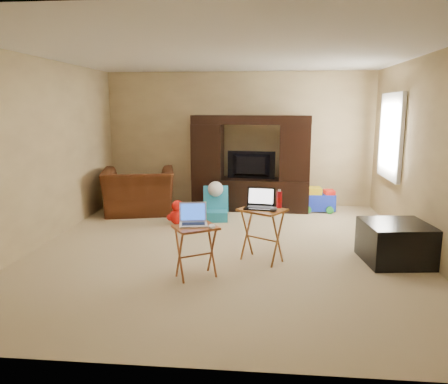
# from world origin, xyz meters

# --- Properties ---
(floor) EXTENTS (5.50, 5.50, 0.00)m
(floor) POSITION_xyz_m (0.00, 0.00, 0.00)
(floor) COLOR #C7B089
(floor) RESTS_ON ground
(ceiling) EXTENTS (5.50, 5.50, 0.00)m
(ceiling) POSITION_xyz_m (0.00, 0.00, 2.50)
(ceiling) COLOR silver
(ceiling) RESTS_ON ground
(wall_back) EXTENTS (5.00, 0.00, 5.00)m
(wall_back) POSITION_xyz_m (0.00, 2.75, 1.25)
(wall_back) COLOR tan
(wall_back) RESTS_ON ground
(wall_front) EXTENTS (5.00, 0.00, 5.00)m
(wall_front) POSITION_xyz_m (0.00, -2.75, 1.25)
(wall_front) COLOR tan
(wall_front) RESTS_ON ground
(wall_left) EXTENTS (0.00, 5.50, 5.50)m
(wall_left) POSITION_xyz_m (-2.50, 0.00, 1.25)
(wall_left) COLOR tan
(wall_left) RESTS_ON ground
(wall_right) EXTENTS (0.00, 5.50, 5.50)m
(wall_right) POSITION_xyz_m (2.50, 0.00, 1.25)
(wall_right) COLOR tan
(wall_right) RESTS_ON ground
(window_pane) EXTENTS (0.00, 1.20, 1.20)m
(window_pane) POSITION_xyz_m (2.48, 1.55, 1.40)
(window_pane) COLOR white
(window_pane) RESTS_ON ground
(window_frame) EXTENTS (0.06, 1.14, 1.34)m
(window_frame) POSITION_xyz_m (2.46, 1.55, 1.40)
(window_frame) COLOR white
(window_frame) RESTS_ON ground
(entertainment_center) EXTENTS (2.11, 0.59, 1.71)m
(entertainment_center) POSITION_xyz_m (0.24, 2.29, 0.86)
(entertainment_center) COLOR black
(entertainment_center) RESTS_ON floor
(television) EXTENTS (0.88, 0.21, 0.50)m
(television) POSITION_xyz_m (0.24, 2.25, 0.82)
(television) COLOR black
(television) RESTS_ON entertainment_center
(recliner) EXTENTS (1.43, 1.31, 0.79)m
(recliner) POSITION_xyz_m (-1.70, 1.80, 0.39)
(recliner) COLOR #4B2410
(recliner) RESTS_ON floor
(child_rocker) EXTENTS (0.48, 0.53, 0.56)m
(child_rocker) POSITION_xyz_m (-0.32, 1.47, 0.28)
(child_rocker) COLOR teal
(child_rocker) RESTS_ON floor
(plush_toy) EXTENTS (0.36, 0.30, 0.40)m
(plush_toy) POSITION_xyz_m (-0.87, 1.11, 0.20)
(plush_toy) COLOR red
(plush_toy) RESTS_ON floor
(push_toy) EXTENTS (0.63, 0.47, 0.45)m
(push_toy) POSITION_xyz_m (1.46, 2.26, 0.22)
(push_toy) COLOR #182DC2
(push_toy) RESTS_ON floor
(ottoman) EXTENTS (0.83, 0.83, 0.48)m
(ottoman) POSITION_xyz_m (2.10, -0.32, 0.24)
(ottoman) COLOR black
(ottoman) RESTS_ON floor
(tray_table_left) EXTENTS (0.57, 0.54, 0.58)m
(tray_table_left) POSITION_xyz_m (-0.23, -1.04, 0.29)
(tray_table_left) COLOR #AC5729
(tray_table_left) RESTS_ON floor
(tray_table_right) EXTENTS (0.64, 0.61, 0.65)m
(tray_table_right) POSITION_xyz_m (0.49, -0.45, 0.33)
(tray_table_right) COLOR #AA6D29
(tray_table_right) RESTS_ON floor
(laptop_left) EXTENTS (0.34, 0.31, 0.24)m
(laptop_left) POSITION_xyz_m (-0.26, -1.01, 0.70)
(laptop_left) COLOR silver
(laptop_left) RESTS_ON tray_table_left
(laptop_right) EXTENTS (0.38, 0.33, 0.24)m
(laptop_right) POSITION_xyz_m (0.45, -0.43, 0.77)
(laptop_right) COLOR black
(laptop_right) RESTS_ON tray_table_right
(mouse_left) EXTENTS (0.09, 0.13, 0.05)m
(mouse_left) POSITION_xyz_m (-0.04, -1.11, 0.60)
(mouse_left) COLOR white
(mouse_left) RESTS_ON tray_table_left
(mouse_right) EXTENTS (0.09, 0.14, 0.05)m
(mouse_right) POSITION_xyz_m (0.62, -0.57, 0.68)
(mouse_right) COLOR #3A3A3E
(mouse_right) RESTS_ON tray_table_right
(water_bottle) EXTENTS (0.06, 0.06, 0.20)m
(water_bottle) POSITION_xyz_m (0.69, -0.37, 0.75)
(water_bottle) COLOR red
(water_bottle) RESTS_ON tray_table_right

